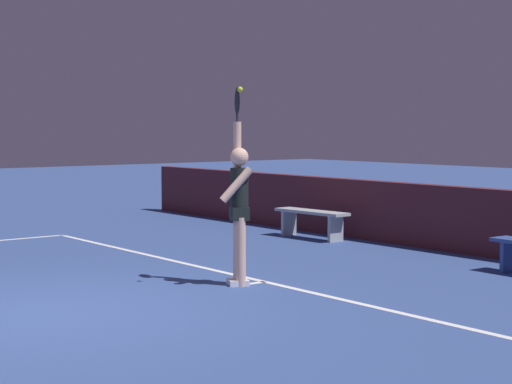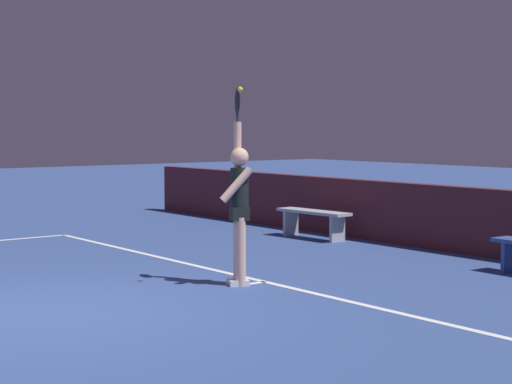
% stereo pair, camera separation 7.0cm
% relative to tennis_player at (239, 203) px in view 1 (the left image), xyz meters
% --- Properties ---
extents(ground_plane, '(60.00, 60.00, 0.00)m').
position_rel_tennis_player_xyz_m(ground_plane, '(0.03, -2.54, -1.00)').
color(ground_plane, '#344C88').
extents(court_lines, '(11.70, 5.75, 0.00)m').
position_rel_tennis_player_xyz_m(court_lines, '(0.03, -2.43, -1.00)').
color(court_lines, white).
rests_on(court_lines, ground).
extents(back_wall, '(17.24, 0.23, 1.02)m').
position_rel_tennis_player_xyz_m(back_wall, '(0.04, 4.29, -0.50)').
color(back_wall, '#4E1F25').
rests_on(back_wall, ground).
extents(tennis_player, '(0.46, 0.45, 2.43)m').
position_rel_tennis_player_xyz_m(tennis_player, '(0.00, 0.00, 0.00)').
color(tennis_player, beige).
rests_on(tennis_player, ground).
extents(tennis_ball, '(0.07, 0.07, 0.07)m').
position_rel_tennis_player_xyz_m(tennis_ball, '(0.24, -0.16, 1.37)').
color(tennis_ball, yellow).
extents(courtside_bench_far, '(1.52, 0.44, 0.49)m').
position_rel_tennis_player_xyz_m(courtside_bench_far, '(-2.70, 3.58, -0.63)').
color(courtside_bench_far, '#A9AEB0').
rests_on(courtside_bench_far, ground).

